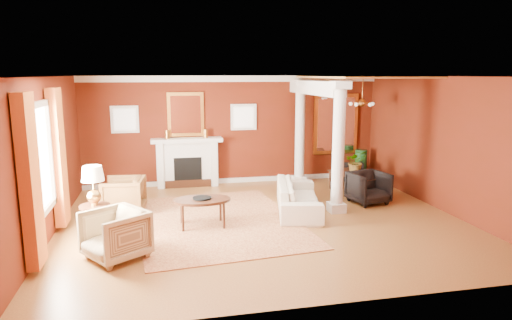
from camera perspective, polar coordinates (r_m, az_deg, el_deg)
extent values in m
plane|color=brown|center=(9.35, 0.90, -7.66)|extent=(8.00, 8.00, 0.00)
cube|color=#56180B|center=(12.40, -2.72, 3.77)|extent=(8.00, 0.04, 2.90)
cube|color=#56180B|center=(5.72, 8.85, -4.61)|extent=(8.00, 0.04, 2.90)
cube|color=#56180B|center=(9.00, -24.74, 0.14)|extent=(0.04, 7.00, 2.90)
cube|color=#56180B|center=(10.63, 22.45, 1.80)|extent=(0.04, 7.00, 2.90)
cube|color=silver|center=(8.87, 0.95, 10.40)|extent=(8.00, 7.00, 0.04)
cube|color=silver|center=(12.22, -8.58, -0.48)|extent=(1.60, 0.34, 1.20)
cube|color=black|center=(12.08, -8.50, -1.33)|extent=(0.72, 0.03, 0.70)
cube|color=black|center=(12.16, -8.46, -2.94)|extent=(1.20, 0.05, 0.20)
cube|color=silver|center=(12.08, -8.65, 2.47)|extent=(1.85, 0.42, 0.10)
cube|color=silver|center=(12.17, -11.85, -0.63)|extent=(0.16, 0.40, 1.20)
cube|color=silver|center=(12.25, -5.30, -0.37)|extent=(0.16, 0.40, 1.20)
cube|color=#ECAE45|center=(12.17, -8.79, 5.65)|extent=(0.95, 0.06, 1.15)
cube|color=white|center=(12.14, -8.78, 5.64)|extent=(0.78, 0.02, 0.98)
cube|color=silver|center=(12.20, -16.08, 4.90)|extent=(0.70, 0.06, 0.70)
cube|color=white|center=(12.17, -16.10, 4.89)|extent=(0.54, 0.02, 0.54)
cube|color=silver|center=(12.38, -1.56, 5.39)|extent=(0.70, 0.06, 0.70)
cube|color=white|center=(12.34, -1.53, 5.38)|extent=(0.54, 0.02, 0.54)
cube|color=white|center=(8.40, -25.56, 0.08)|extent=(0.03, 1.30, 1.70)
cube|color=silver|center=(7.73, -26.48, -0.85)|extent=(0.08, 0.10, 1.90)
cube|color=silver|center=(9.07, -24.34, 0.89)|extent=(0.08, 0.10, 1.90)
cube|color=#BB5E20|center=(7.46, -26.42, -2.42)|extent=(0.18, 0.55, 2.60)
cube|color=#BB5E20|center=(9.37, -23.48, 0.31)|extent=(0.18, 0.55, 2.60)
cube|color=silver|center=(10.09, 10.01, -5.85)|extent=(0.34, 0.34, 0.20)
cylinder|color=silver|center=(9.80, 10.27, 1.75)|extent=(0.26, 0.26, 2.50)
cube|color=silver|center=(9.68, 10.52, 9.19)|extent=(0.36, 0.36, 0.16)
cube|color=silver|center=(12.55, 5.40, -2.45)|extent=(0.34, 0.34, 0.20)
cylinder|color=silver|center=(12.31, 5.51, 3.68)|extent=(0.26, 0.26, 2.50)
cube|color=silver|center=(12.22, 5.62, 9.60)|extent=(0.36, 0.36, 0.16)
cube|color=silver|center=(11.18, 7.34, 8.95)|extent=(0.30, 3.20, 0.32)
cube|color=#CF873C|center=(11.47, 13.13, 10.05)|extent=(2.30, 3.40, 0.04)
cube|color=#ECAE45|center=(13.13, 9.93, 4.45)|extent=(1.30, 0.06, 1.70)
cube|color=white|center=(13.10, 9.98, 4.43)|extent=(1.10, 0.02, 1.50)
cylinder|color=#C0893C|center=(11.54, 13.19, 8.59)|extent=(0.02, 0.02, 0.65)
sphere|color=#C0893C|center=(11.56, 13.12, 6.98)|extent=(0.20, 0.20, 0.20)
sphere|color=white|center=(11.68, 14.37, 6.81)|extent=(0.09, 0.09, 0.09)
sphere|color=white|center=(11.84, 12.95, 6.92)|extent=(0.09, 0.09, 0.09)
sphere|color=white|center=(11.62, 11.75, 6.90)|extent=(0.09, 0.09, 0.09)
sphere|color=white|center=(11.32, 12.42, 6.78)|extent=(0.09, 0.09, 0.09)
sphere|color=white|center=(11.36, 14.08, 6.72)|extent=(0.09, 0.09, 0.09)
cube|color=silver|center=(12.27, -2.75, 10.11)|extent=(8.00, 0.08, 0.16)
cube|color=silver|center=(12.61, -2.63, -2.54)|extent=(8.00, 0.08, 0.12)
cube|color=maroon|center=(9.37, -4.93, -7.62)|extent=(3.54, 4.48, 0.02)
imported|color=#F1E3CB|center=(9.94, 5.33, -4.00)|extent=(1.13, 2.30, 0.86)
imported|color=black|center=(10.18, -16.23, -4.06)|extent=(0.88, 0.92, 0.85)
imported|color=tan|center=(7.75, -17.19, -8.64)|extent=(1.16, 1.17, 0.89)
cylinder|color=black|center=(8.95, -6.76, -5.00)|extent=(1.12, 1.12, 0.05)
cylinder|color=black|center=(8.77, -9.13, -7.33)|extent=(0.05, 0.05, 0.51)
cylinder|color=black|center=(8.84, -4.03, -7.07)|extent=(0.05, 0.05, 0.51)
cylinder|color=black|center=(9.24, -9.30, -6.39)|extent=(0.05, 0.05, 0.51)
cylinder|color=black|center=(9.30, -4.46, -6.16)|extent=(0.05, 0.05, 0.51)
imported|color=black|center=(8.93, -6.76, -4.12)|extent=(0.15, 0.09, 0.22)
cylinder|color=black|center=(8.91, -19.27, -9.11)|extent=(0.40, 0.40, 0.04)
cylinder|color=black|center=(8.82, -19.39, -7.36)|extent=(0.10, 0.10, 0.61)
cylinder|color=black|center=(8.73, -19.51, -5.45)|extent=(0.54, 0.54, 0.04)
sphere|color=#C0893C|center=(8.68, -19.59, -4.31)|extent=(0.25, 0.25, 0.25)
cylinder|color=#C0893C|center=(8.64, -19.66, -3.16)|extent=(0.03, 0.03, 0.27)
cone|color=white|center=(8.59, -19.76, -1.59)|extent=(0.40, 0.40, 0.27)
imported|color=black|center=(11.70, 12.59, -2.14)|extent=(0.89, 1.51, 0.79)
imported|color=black|center=(10.83, 13.90, -3.18)|extent=(0.92, 0.88, 0.81)
imported|color=black|center=(12.86, 11.57, -1.25)|extent=(0.75, 0.72, 0.66)
sphere|color=#143F1A|center=(13.17, 12.90, -1.71)|extent=(0.37, 0.37, 0.37)
cylinder|color=#143F1A|center=(13.12, 12.95, -0.60)|extent=(0.33, 0.33, 0.87)
imported|color=#26591E|center=(11.60, 12.47, 0.91)|extent=(0.67, 0.71, 0.46)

